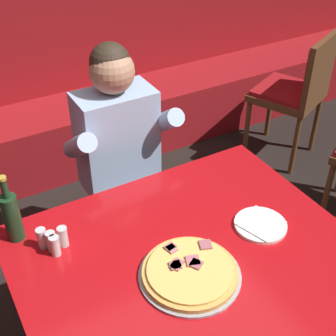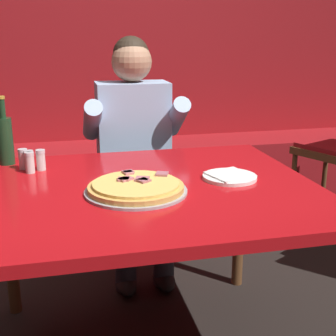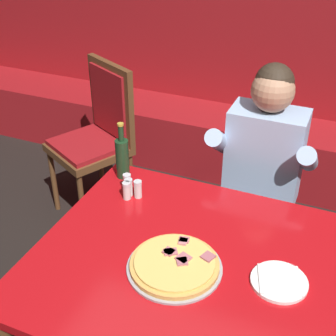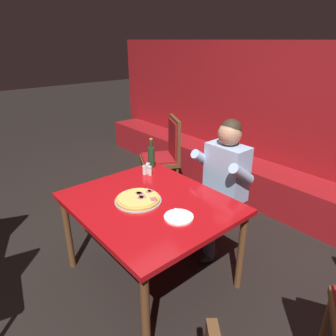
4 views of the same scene
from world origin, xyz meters
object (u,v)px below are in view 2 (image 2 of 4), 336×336
Objects in this scene: shaker_black_pepper at (30,164)px; shaker_oregano at (41,161)px; pizza at (136,188)px; beer_bottle at (5,139)px; main_dining_table at (148,204)px; shaker_red_pepper_flakes at (29,162)px; plate_white_paper at (230,177)px; diner_seated_blue_shirt at (136,148)px; shaker_parmesan at (23,160)px.

shaker_oregano is (0.04, 0.03, 0.00)m from shaker_black_pepper.
beer_bottle reaches higher than pizza.
pizza is at bearing -41.81° from shaker_black_pepper.
shaker_red_pepper_flakes reaches higher than main_dining_table.
plate_white_paper is 0.78m from diner_seated_blue_shirt.
shaker_oregano is (-0.39, 0.30, 0.11)m from main_dining_table.
main_dining_table is 0.50m from shaker_oregano.
beer_bottle reaches higher than shaker_red_pepper_flakes.
shaker_parmesan is 0.07× the size of diner_seated_blue_shirt.
pizza is 4.24× the size of shaker_black_pepper.
shaker_oregano is at bearing -23.50° from shaker_parmesan.
shaker_red_pepper_flakes is 1.00× the size of shaker_oregano.
shaker_black_pepper is at bearing 147.95° from main_dining_table.
shaker_parmesan and shaker_oregano have the same top height.
shaker_parmesan reaches higher than pizza.
shaker_oregano is (0.15, -0.13, -0.07)m from beer_bottle.
shaker_red_pepper_flakes is (-0.76, 0.29, 0.03)m from plate_white_paper.
plate_white_paper is at bearing -26.03° from beer_bottle.
shaker_black_pepper is at bearing -57.47° from beer_bottle.
main_dining_table is at bearing -32.05° from shaker_black_pepper.
plate_white_paper is 0.81m from shaker_red_pepper_flakes.
shaker_black_pepper is at bearing -136.72° from diner_seated_blue_shirt.
beer_bottle reaches higher than shaker_black_pepper.
shaker_black_pepper is at bearing 161.19° from plate_white_paper.
main_dining_table is at bearing -35.83° from shaker_parmesan.
shaker_black_pepper is (0.03, -0.06, 0.00)m from shaker_parmesan.
shaker_black_pepper is at bearing -81.68° from shaker_red_pepper_flakes.
shaker_parmesan is (0.07, -0.10, -0.07)m from beer_bottle.
beer_bottle reaches higher than main_dining_table.
main_dining_table is at bearing -177.98° from plate_white_paper.
pizza is 0.70m from beer_bottle.
beer_bottle reaches higher than shaker_oregano.
shaker_black_pepper is (0.00, -0.03, 0.00)m from shaker_red_pepper_flakes.
shaker_red_pepper_flakes is at bearing -53.40° from shaker_parmesan.
beer_bottle is 0.21m from shaker_black_pepper.
shaker_oregano is at bearing -41.97° from beer_bottle.
plate_white_paper is 2.44× the size of shaker_oregano.
shaker_black_pepper is 0.70m from diner_seated_blue_shirt.
shaker_oregano is (0.07, -0.03, 0.00)m from shaker_parmesan.
beer_bottle is at bearing 126.58° from shaker_red_pepper_flakes.
shaker_parmesan is 0.07m from shaker_black_pepper.
shaker_parmesan is (-0.46, 0.33, 0.11)m from main_dining_table.
beer_bottle is 0.21m from shaker_oregano.
shaker_red_pepper_flakes is 0.04m from shaker_parmesan.
shaker_black_pepper reaches higher than plate_white_paper.
main_dining_table is 0.71m from beer_bottle.
plate_white_paper is at bearing -22.16° from shaker_parmesan.
beer_bottle is at bearing 133.88° from pizza.
beer_bottle is 0.23× the size of diner_seated_blue_shirt.
plate_white_paper is 0.72× the size of beer_bottle.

